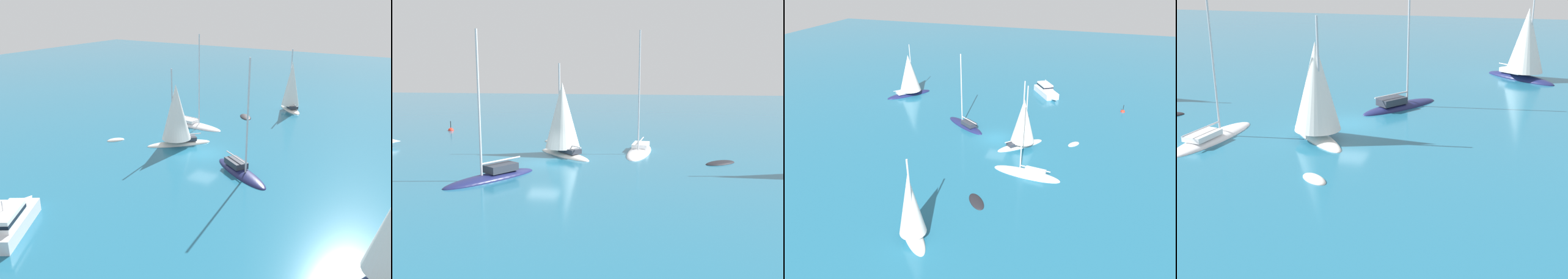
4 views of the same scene
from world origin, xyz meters
TOP-DOWN VIEW (x-y plane):
  - ground_plane at (0.00, 0.00)m, footprint 160.00×160.00m
  - yacht at (-5.18, 2.47)m, footprint 7.08×5.65m
  - rib at (9.88, 1.34)m, footprint 1.79×1.99m
  - sloop at (-18.64, 11.79)m, footprint 6.40×7.37m
  - sloop_1 at (5.57, -7.47)m, footprint 7.74×2.84m
  - ketch_1 at (3.60, -0.93)m, footprint 5.69×5.75m

SIDE VIEW (x-z plane):
  - ground_plane at x=0.00m, z-range 0.00..0.00m
  - rib at x=9.88m, z-range -0.23..0.23m
  - sloop_1 at x=5.57m, z-range -5.35..5.61m
  - yacht at x=-5.18m, z-range -5.05..5.41m
  - ketch_1 at x=3.60m, z-range -1.10..7.11m
  - sloop at x=-18.64m, z-range -1.38..7.65m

